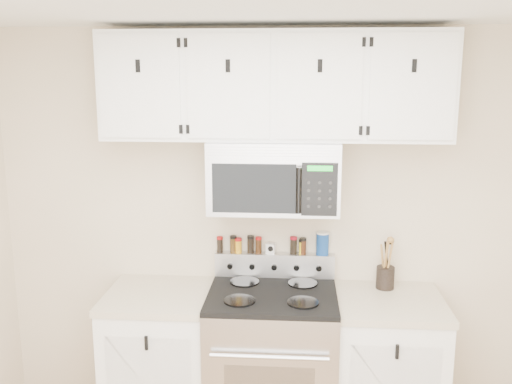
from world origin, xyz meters
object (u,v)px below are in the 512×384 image
at_px(microwave, 274,176).
at_px(utensil_crock, 385,276).
at_px(salt_canister, 323,243).
at_px(range, 272,364).

relative_size(microwave, utensil_crock, 2.37).
bearing_deg(utensil_crock, salt_canister, 167.07).
relative_size(microwave, salt_canister, 5.17).
bearing_deg(range, microwave, 89.77).
relative_size(range, microwave, 1.45).
xyz_separation_m(microwave, salt_canister, (0.30, 0.16, -0.46)).
bearing_deg(microwave, utensil_crock, 5.58).
xyz_separation_m(range, utensil_crock, (0.69, 0.19, 0.51)).
bearing_deg(salt_canister, microwave, -152.68).
bearing_deg(microwave, salt_canister, 27.32).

